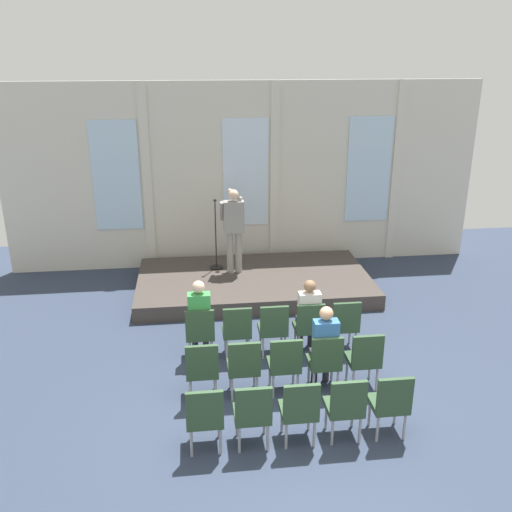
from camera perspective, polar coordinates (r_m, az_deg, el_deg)
ground_plane at (r=7.88m, az=3.87°, el=-16.96°), size 16.29×16.29×0.00m
rear_partition at (r=12.76m, az=-0.97°, el=8.17°), size 10.72×0.14×4.17m
stage_platform at (r=11.80m, az=-0.22°, el=-2.72°), size 4.84×2.66×0.31m
speaker at (r=11.63m, az=-2.29°, el=3.22°), size 0.50×0.69×1.79m
mic_stand at (r=12.06m, az=-4.08°, el=0.26°), size 0.28×0.28×1.55m
chair_r0_c0 at (r=9.09m, az=-5.73°, el=-7.57°), size 0.46×0.44×0.94m
audience_r0_c0 at (r=9.06m, az=-5.80°, el=-6.08°), size 0.36×0.39×1.38m
chair_r0_c1 at (r=9.11m, az=-1.96°, el=-7.40°), size 0.46×0.44×0.94m
chair_r0_c2 at (r=9.18m, az=1.78°, el=-7.19°), size 0.46×0.44×0.94m
chair_r0_c3 at (r=9.28m, az=5.45°, el=-6.96°), size 0.46×0.44×0.94m
audience_r0_c3 at (r=9.27m, az=5.38°, el=-5.70°), size 0.36×0.39×1.30m
chair_r0_c4 at (r=9.41m, az=9.02°, el=-6.71°), size 0.46×0.44×0.94m
chair_r1_c0 at (r=8.12m, az=-5.52°, el=-11.23°), size 0.46×0.44×0.94m
chair_r1_c1 at (r=8.15m, az=-1.26°, el=-11.01°), size 0.46×0.44×0.94m
chair_r1_c2 at (r=8.22m, az=2.96°, el=-10.74°), size 0.46×0.44×0.94m
chair_r1_c3 at (r=8.33m, az=7.07°, el=-10.43°), size 0.46×0.44×0.94m
audience_r1_c3 at (r=8.29m, az=7.00°, el=-8.87°), size 0.36×0.39×1.35m
chair_r1_c4 at (r=8.48m, az=11.04°, el=-10.07°), size 0.46×0.44×0.94m
chair_r2_c0 at (r=7.19m, az=-5.25°, el=-15.85°), size 0.46×0.44×0.94m
chair_r2_c1 at (r=7.22m, az=-0.35°, el=-15.58°), size 0.46×0.44×0.94m
chair_r2_c2 at (r=7.30m, az=4.47°, el=-15.20°), size 0.46×0.44×0.94m
chair_r2_c3 at (r=7.43m, az=9.14°, el=-14.74°), size 0.46×0.44×0.94m
chair_r2_c4 at (r=7.60m, az=13.61°, el=-14.21°), size 0.46×0.44×0.94m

